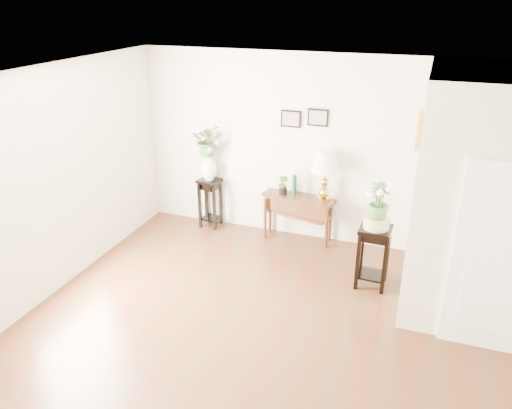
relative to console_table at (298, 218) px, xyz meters
The scene contains 19 objects.
floor 2.63m from the console_table, 79.97° to the right, with size 6.00×5.50×0.02m, color #522715.
ceiling 3.57m from the console_table, 79.97° to the right, with size 6.00×5.50×0.02m, color white.
wall_back 1.15m from the console_table, 22.55° to the left, with size 6.00×0.02×2.80m, color silver.
wall_left 3.76m from the console_table, 134.83° to the right, with size 0.02×5.50×2.80m, color silver.
partition 2.87m from the console_table, 17.13° to the right, with size 1.80×1.95×2.80m, color silver.
door 3.19m from the console_table, 34.98° to the right, with size 0.90×0.05×2.10m, color white.
art_print_left 1.51m from the console_table, 139.47° to the left, with size 0.30×0.02×0.25m, color black.
art_print_right 1.56m from the console_table, 39.60° to the left, with size 0.30×0.02×0.25m, color black.
wall_ornament 2.43m from the console_table, 22.31° to the right, with size 0.51×0.51×0.07m, color orange.
console_table is the anchor object (origin of this frame).
table_lamp 0.81m from the console_table, ahead, with size 0.43×0.43×0.75m, color #B68D35.
green_vase 0.54m from the console_table, behind, with size 0.07×0.07×0.33m, color #133A26.
potted_plant 0.57m from the console_table, behind, with size 0.17×0.13×0.30m, color #37672E.
plant_stand_a 1.47m from the console_table, behind, with size 0.31×0.31×0.81m, color black.
porcelain_vase 1.61m from the console_table, behind, with size 0.26×0.26×0.44m, color white, non-canonical shape.
lily_arrangement 1.83m from the console_table, behind, with size 0.46×0.40×0.51m, color #37672E.
plant_stand_b 1.57m from the console_table, 36.73° to the right, with size 0.39×0.39×0.83m, color black.
ceramic_bowl 1.66m from the console_table, 36.73° to the right, with size 0.32×0.32×0.14m, color #C2B78E.
narcissus 1.77m from the console_table, 36.73° to the right, with size 0.26×0.26×0.47m, color #37672E.
Camera 1 is at (1.27, -4.18, 3.57)m, focal length 35.00 mm.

